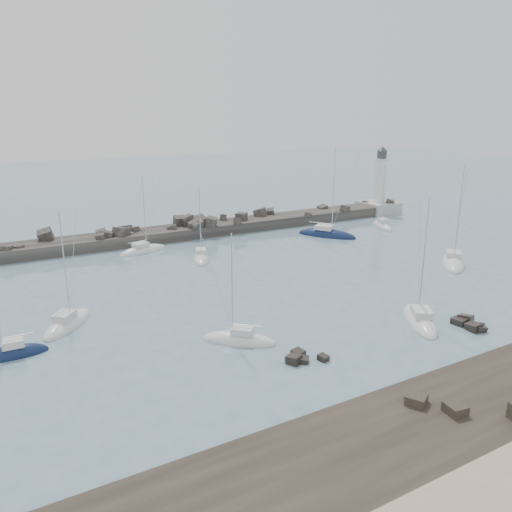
{
  "coord_description": "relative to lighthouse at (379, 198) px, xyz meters",
  "views": [
    {
      "loc": [
        -27.39,
        -40.59,
        20.53
      ],
      "look_at": [
        2.32,
        12.0,
        3.14
      ],
      "focal_mm": 35.0,
      "sensor_mm": 36.0,
      "label": 1
    }
  ],
  "objects": [
    {
      "name": "sailboat_4",
      "position": [
        -53.28,
        -6.01,
        -2.96
      ],
      "size": [
        8.33,
        4.45,
        12.58
      ],
      "color": "silver",
      "rests_on": "ground"
    },
    {
      "name": "rock_cluster_far",
      "position": [
        -33.29,
        -49.0,
        -2.95
      ],
      "size": [
        2.63,
        3.71,
        1.51
      ],
      "color": "black",
      "rests_on": "ground"
    },
    {
      "name": "sailboat_2",
      "position": [
        -73.68,
        -33.64,
        -2.95
      ],
      "size": [
        6.37,
        2.16,
        10.26
      ],
      "color": "#0F1C3F",
      "rests_on": "ground"
    },
    {
      "name": "rock_shelf",
      "position": [
        -47.04,
        -60.04,
        -3.08
      ],
      "size": [
        140.0,
        12.0,
        1.87
      ],
      "color": "black",
      "rests_on": "ground"
    },
    {
      "name": "sailboat_8",
      "position": [
        -22.5,
        -11.66,
        -2.95
      ],
      "size": [
        8.39,
        10.41,
        16.28
      ],
      "color": "#0F1C3F",
      "rests_on": "ground"
    },
    {
      "name": "sailboat_3",
      "position": [
        -68.2,
        -29.26,
        -2.95
      ],
      "size": [
        6.83,
        7.53,
        12.38
      ],
      "color": "silver",
      "rests_on": "ground"
    },
    {
      "name": "sailboat_6",
      "position": [
        -47.07,
        -14.0,
        -2.96
      ],
      "size": [
        5.01,
        7.74,
        11.78
      ],
      "color": "silver",
      "rests_on": "ground"
    },
    {
      "name": "rock_cluster_near",
      "position": [
        -51.87,
        -46.62,
        -2.98
      ],
      "size": [
        3.66,
        2.92,
        1.28
      ],
      "color": "black",
      "rests_on": "ground"
    },
    {
      "name": "sailboat_10",
      "position": [
        -9.29,
        -11.17,
        -2.94
      ],
      "size": [
        5.1,
        8.04,
        12.37
      ],
      "color": "silver",
      "rests_on": "ground"
    },
    {
      "name": "sailboat_9",
      "position": [
        -17.19,
        -33.77,
        -2.95
      ],
      "size": [
        8.98,
        8.67,
        15.02
      ],
      "color": "silver",
      "rests_on": "ground"
    },
    {
      "name": "lighthouse",
      "position": [
        0.0,
        0.0,
        0.0
      ],
      "size": [
        7.0,
        7.0,
        14.6
      ],
      "color": "#A9AAA4",
      "rests_on": "ground"
    },
    {
      "name": "ground",
      "position": [
        -47.0,
        -38.0,
        -3.09
      ],
      "size": [
        400.0,
        400.0,
        0.0
      ],
      "primitive_type": "plane",
      "color": "slate",
      "rests_on": "ground"
    },
    {
      "name": "sailboat_5",
      "position": [
        -54.93,
        -40.9,
        -2.96
      ],
      "size": [
        6.75,
        6.3,
        11.28
      ],
      "color": "silver",
      "rests_on": "ground"
    },
    {
      "name": "breakwater",
      "position": [
        -54.7,
        -0.0,
        -2.75
      ],
      "size": [
        115.0,
        7.06,
        5.22
      ],
      "color": "#302D2A",
      "rests_on": "ground"
    },
    {
      "name": "sailboat_7",
      "position": [
        -36.83,
        -46.0,
        -2.95
      ],
      "size": [
        6.84,
        8.7,
        13.6
      ],
      "color": "silver",
      "rests_on": "ground"
    }
  ]
}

